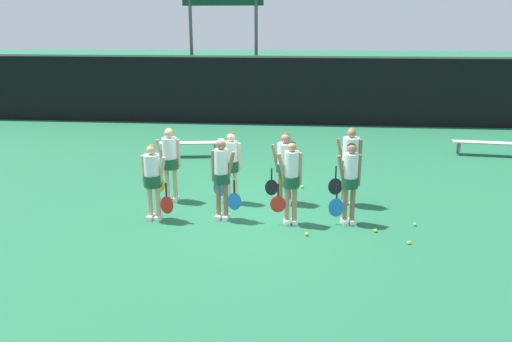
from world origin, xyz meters
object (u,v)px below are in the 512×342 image
object	(u,v)px
bench_far	(489,144)
player_3	(350,178)
scoreboard	(223,6)
player_5	(231,163)
player_4	(170,159)
tennis_ball_3	(302,187)
player_7	(350,160)
bench_courtside	(190,144)
tennis_ball_4	(307,234)
player_2	(291,177)
tennis_ball_2	(376,231)
player_0	(153,177)
tennis_ball_5	(415,224)
player_6	(285,162)
tennis_ball_0	(409,243)
player_1	(222,173)
tennis_ball_1	(270,185)

from	to	relation	value
bench_far	player_3	bearing A→B (deg)	-123.04
scoreboard	player_5	size ratio (longest dim) A/B	3.66
player_4	tennis_ball_3	distance (m)	3.37
player_5	player_7	distance (m)	2.64
scoreboard	bench_far	xyz separation A→B (m)	(9.12, -5.77, -4.27)
bench_courtside	bench_far	world-z (taller)	bench_courtside
bench_courtside	player_4	bearing A→B (deg)	-91.26
player_4	tennis_ball_4	bearing A→B (deg)	-33.95
bench_far	player_2	size ratio (longest dim) A/B	1.24
bench_far	tennis_ball_2	world-z (taller)	bench_far
scoreboard	player_0	xyz separation A→B (m)	(0.34, -11.86, -3.71)
bench_far	player_0	world-z (taller)	player_0
player_5	tennis_ball_4	distance (m)	2.61
tennis_ball_3	scoreboard	bearing A→B (deg)	109.67
player_0	tennis_ball_5	size ratio (longest dim) A/B	24.56
bench_courtside	player_6	size ratio (longest dim) A/B	1.16
player_2	tennis_ball_4	bearing A→B (deg)	-71.10
player_5	player_7	xyz separation A→B (m)	(2.63, 0.09, 0.10)
player_3	player_4	world-z (taller)	player_4
tennis_ball_0	player_2	bearing A→B (deg)	159.87
bench_far	player_1	world-z (taller)	player_1
bench_far	player_3	xyz separation A→B (m)	(-4.80, -5.95, 0.60)
player_3	player_6	bearing A→B (deg)	129.09
bench_courtside	tennis_ball_1	size ratio (longest dim) A/B	28.98
player_7	bench_courtside	bearing A→B (deg)	149.90
player_7	player_3	bearing A→B (deg)	-84.07
scoreboard	tennis_ball_5	size ratio (longest dim) A/B	91.86
bench_far	player_7	distance (m)	6.77
scoreboard	player_0	size ratio (longest dim) A/B	3.74
scoreboard	player_4	bearing A→B (deg)	-87.94
tennis_ball_5	player_5	bearing A→B (deg)	164.82
player_2	tennis_ball_2	size ratio (longest dim) A/B	24.47
player_0	tennis_ball_1	bearing A→B (deg)	53.42
player_3	tennis_ball_2	xyz separation A→B (m)	(0.51, -0.42, -0.94)
player_7	tennis_ball_5	size ratio (longest dim) A/B	27.01
player_6	player_0	bearing A→B (deg)	-156.19
player_4	player_7	bearing A→B (deg)	-3.29
player_4	tennis_ball_0	distance (m)	5.45
player_5	player_6	bearing A→B (deg)	0.69
player_3	scoreboard	bearing A→B (deg)	98.81
player_2	tennis_ball_4	distance (m)	1.19
player_2	player_7	distance (m)	1.77
tennis_ball_1	bench_far	bearing A→B (deg)	29.15
scoreboard	tennis_ball_1	xyz separation A→B (m)	(2.58, -9.41, -4.60)
player_7	tennis_ball_0	world-z (taller)	player_7
tennis_ball_3	tennis_ball_4	distance (m)	2.92
player_1	player_4	xyz separation A→B (m)	(-1.36, 1.03, -0.01)
bench_courtside	player_7	bearing A→B (deg)	-48.45
bench_far	player_6	bearing A→B (deg)	-135.83
player_7	bench_far	bearing A→B (deg)	56.54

